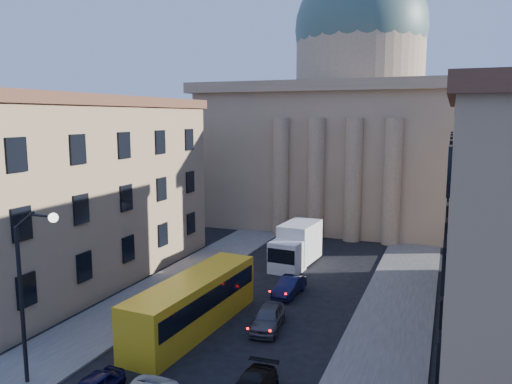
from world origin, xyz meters
TOP-DOWN VIEW (x-y plane):
  - sidewalk_left at (-8.50, 18.00)m, footprint 5.00×60.00m
  - sidewalk_right at (8.50, 18.00)m, footprint 5.00×60.00m
  - church at (0.00, 55.47)m, footprint 68.02×28.76m
  - building_left at (-17.00, 22.00)m, footprint 11.60×26.60m
  - street_lamp at (-6.97, 8.00)m, footprint 2.62×0.44m
  - car_right_far at (1.36, 18.51)m, footprint 2.27×4.43m
  - car_right_distant at (0.80, 24.71)m, footprint 1.63×4.08m
  - city_bus at (-2.91, 16.80)m, footprint 3.37×11.89m
  - box_truck at (-0.94, 32.09)m, footprint 3.14×6.87m

SIDE VIEW (x-z plane):
  - sidewalk_left at x=-8.50m, z-range 0.00..0.15m
  - sidewalk_right at x=8.50m, z-range 0.00..0.15m
  - car_right_distant at x=0.80m, z-range 0.00..1.32m
  - car_right_far at x=1.36m, z-range 0.00..1.44m
  - box_truck at x=-0.94m, z-range -0.10..3.57m
  - city_bus at x=-2.91m, z-range 0.12..3.44m
  - street_lamp at x=-6.97m, z-range 0.87..9.70m
  - building_left at x=-17.00m, z-range 0.07..14.77m
  - church at x=0.00m, z-range -6.42..30.18m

